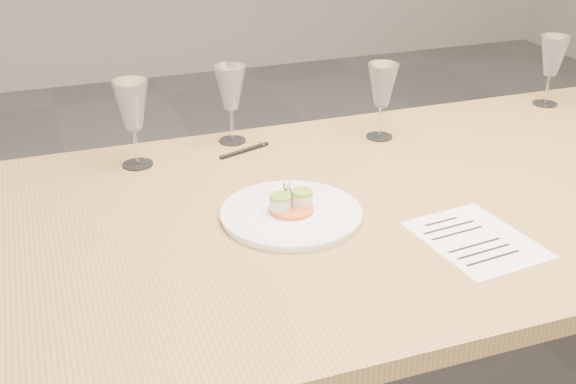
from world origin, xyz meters
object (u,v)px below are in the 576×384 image
object	(u,v)px
dinner_plate	(291,212)
wine_glass_0	(132,107)
wine_glass_1	(231,89)
dining_table	(407,220)
wine_glass_3	(553,57)
recipe_sheet	(476,240)
wine_glass_2	(382,87)
ballpoint_pen	(245,150)

from	to	relation	value
dinner_plate	wine_glass_0	xyz separation A→B (m)	(-0.26, 0.38, 0.14)
wine_glass_0	wine_glass_1	size ratio (longest dim) A/B	1.04
dining_table	wine_glass_3	size ratio (longest dim) A/B	11.74
recipe_sheet	wine_glass_0	size ratio (longest dim) A/B	1.27
wine_glass_0	wine_glass_2	distance (m)	0.63
wine_glass_2	dinner_plate	bearing A→B (deg)	-137.46
wine_glass_0	wine_glass_1	distance (m)	0.27
wine_glass_1	wine_glass_3	xyz separation A→B (m)	(0.95, -0.04, 0.00)
recipe_sheet	dinner_plate	bearing A→B (deg)	139.45
ballpoint_pen	wine_glass_3	bearing A→B (deg)	-17.01
wine_glass_1	wine_glass_2	distance (m)	0.39
recipe_sheet	wine_glass_0	bearing A→B (deg)	127.66
wine_glass_1	wine_glass_3	world-z (taller)	wine_glass_3
ballpoint_pen	wine_glass_3	distance (m)	0.95
recipe_sheet	wine_glass_2	bearing A→B (deg)	77.27
ballpoint_pen	wine_glass_1	bearing A→B (deg)	76.75
wine_glass_3	wine_glass_1	bearing A→B (deg)	177.89
recipe_sheet	ballpoint_pen	size ratio (longest dim) A/B	1.90
wine_glass_1	wine_glass_2	bearing A→B (deg)	-15.68
dinner_plate	wine_glass_3	size ratio (longest dim) A/B	1.45
wine_glass_1	dinner_plate	bearing A→B (deg)	-89.89
dining_table	ballpoint_pen	xyz separation A→B (m)	(-0.28, 0.35, 0.07)
dining_table	wine_glass_0	distance (m)	0.69
wine_glass_0	wine_glass_3	xyz separation A→B (m)	(1.21, 0.03, -0.00)
ballpoint_pen	wine_glass_1	world-z (taller)	wine_glass_1
ballpoint_pen	wine_glass_3	xyz separation A→B (m)	(0.94, 0.04, 0.14)
recipe_sheet	wine_glass_0	world-z (taller)	wine_glass_0
dining_table	recipe_sheet	size ratio (longest dim) A/B	8.94
recipe_sheet	wine_glass_3	bearing A→B (deg)	37.77
ballpoint_pen	wine_glass_0	bearing A→B (deg)	157.76
recipe_sheet	wine_glass_1	world-z (taller)	wine_glass_1
wine_glass_0	ballpoint_pen	bearing A→B (deg)	-2.51
dinner_plate	wine_glass_2	xyz separation A→B (m)	(0.37, 0.34, 0.13)
dining_table	ballpoint_pen	size ratio (longest dim) A/B	16.99
wine_glass_0	wine_glass_2	size ratio (longest dim) A/B	1.06
dining_table	recipe_sheet	bearing A→B (deg)	-84.23
dinner_plate	wine_glass_0	world-z (taller)	wine_glass_0
wine_glass_3	wine_glass_0	bearing A→B (deg)	-178.44
wine_glass_0	wine_glass_3	bearing A→B (deg)	1.56
dining_table	dinner_plate	distance (m)	0.30
dining_table	ballpoint_pen	distance (m)	0.45
recipe_sheet	dining_table	bearing A→B (deg)	89.49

